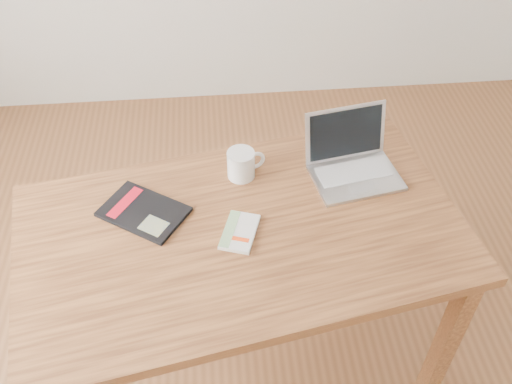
{
  "coord_description": "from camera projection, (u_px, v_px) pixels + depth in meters",
  "views": [
    {
      "loc": [
        -0.17,
        -1.01,
        2.08
      ],
      "look_at": [
        -0.06,
        0.24,
        0.85
      ],
      "focal_mm": 40.0,
      "sensor_mm": 36.0,
      "label": 1
    }
  ],
  "objects": [
    {
      "name": "room",
      "position": [
        262.0,
        104.0,
        1.23
      ],
      "size": [
        4.04,
        4.04,
        2.7
      ],
      "color": "brown",
      "rests_on": "ground"
    },
    {
      "name": "desk",
      "position": [
        242.0,
        248.0,
        1.85
      ],
      "size": [
        1.51,
        1.04,
        0.75
      ],
      "rotation": [
        0.0,
        0.0,
        0.19
      ],
      "color": "brown",
      "rests_on": "ground"
    },
    {
      "name": "white_guidebook",
      "position": [
        240.0,
        232.0,
        1.77
      ],
      "size": [
        0.14,
        0.18,
        0.01
      ],
      "rotation": [
        0.0,
        0.0,
        -0.32
      ],
      "color": "silver",
      "rests_on": "desk"
    },
    {
      "name": "black_guidebook",
      "position": [
        144.0,
        212.0,
        1.83
      ],
      "size": [
        0.32,
        0.29,
        0.01
      ],
      "rotation": [
        0.0,
        0.0,
        0.98
      ],
      "color": "black",
      "rests_on": "desk"
    },
    {
      "name": "laptop",
      "position": [
        352.0,
        161.0,
        1.95
      ],
      "size": [
        0.33,
        0.3,
        0.2
      ],
      "rotation": [
        0.0,
        0.0,
        0.18
      ],
      "color": "silver",
      "rests_on": "desk"
    },
    {
      "name": "coffee_mug",
      "position": [
        242.0,
        164.0,
        1.92
      ],
      "size": [
        0.13,
        0.09,
        0.1
      ],
      "rotation": [
        0.0,
        0.0,
        0.3
      ],
      "color": "white",
      "rests_on": "desk"
    }
  ]
}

